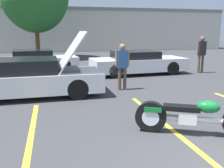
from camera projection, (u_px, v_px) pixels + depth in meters
parking_stripe_foreground at (29, 146)px, 4.70m from camera, size 0.12×5.37×0.01m
parking_stripe_middle at (173, 131)px, 5.40m from camera, size 0.12×5.37×0.01m
far_building at (79, 28)px, 26.72m from camera, size 32.00×4.20×4.40m
motorcycle at (193, 117)px, 5.13m from camera, size 2.23×1.25×0.97m
show_car_hood_open at (32, 78)px, 8.17m from camera, size 4.56×1.94×2.11m
parked_car_mid_right_row at (138, 63)px, 12.37m from camera, size 4.75×2.07×1.15m
parked_car_mid_left_row at (36, 60)px, 13.37m from camera, size 4.46×2.18×1.12m
spectator_near_motorcycle at (202, 51)px, 12.54m from camera, size 0.52×0.24×1.85m
spectator_midground at (122, 63)px, 8.95m from camera, size 0.52×0.22×1.67m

